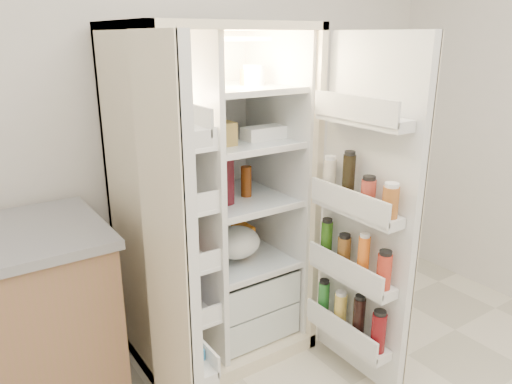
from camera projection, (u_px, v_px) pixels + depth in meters
wall_back at (169, 107)px, 2.74m from camera, size 4.00×0.02×2.70m
refrigerator at (212, 223)px, 2.69m from camera, size 0.92×0.70×1.80m
freezer_door at (171, 262)px, 1.90m from camera, size 0.15×0.40×1.72m
fridge_door at (365, 223)px, 2.36m from camera, size 0.17×0.58×1.72m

